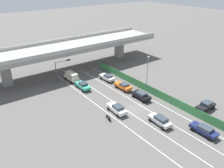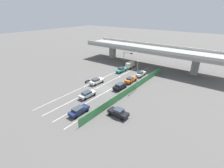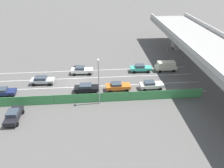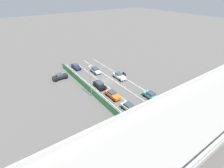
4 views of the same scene
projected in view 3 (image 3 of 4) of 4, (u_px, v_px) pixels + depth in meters
name	position (u px, v px, depth m)	size (l,w,h in m)	color
ground_plane	(76.00, 83.00, 41.75)	(300.00, 300.00, 0.00)	#565451
lane_line_left_edge	(93.00, 70.00, 46.53)	(0.14, 42.84, 0.01)	silver
lane_line_mid_left	(93.00, 78.00, 43.51)	(0.14, 42.84, 0.01)	silver
lane_line_mid_right	(93.00, 86.00, 40.48)	(0.14, 42.84, 0.01)	silver
lane_line_right_edge	(93.00, 96.00, 37.45)	(0.14, 42.84, 0.01)	silver
elevated_overpass	(211.00, 50.00, 40.58)	(53.72, 11.02, 7.74)	gray
green_fence	(92.00, 98.00, 35.40)	(0.10, 38.94, 1.79)	#3D8E4C
car_taxi_orange	(118.00, 86.00, 38.80)	(2.04, 4.62, 1.60)	orange
car_taxi_teal	(141.00, 68.00, 45.53)	(2.06, 4.62, 1.66)	teal
car_van_cream	(166.00, 66.00, 45.68)	(2.11, 4.71, 2.21)	beige
car_sedan_black	(86.00, 88.00, 38.24)	(2.10, 4.52, 1.61)	black
car_sedan_navy	(2.00, 92.00, 37.17)	(1.95, 4.66, 1.54)	navy
car_sedan_white	(82.00, 70.00, 44.59)	(2.16, 4.72, 1.69)	white
car_sedan_silver	(42.00, 80.00, 40.85)	(2.15, 4.65, 1.59)	#B7BABC
car_hatchback_white	(151.00, 85.00, 39.26)	(2.08, 4.48, 1.60)	silver
motorcycle	(78.00, 67.00, 47.14)	(0.60, 1.94, 0.93)	black
parked_sedan_dark	(13.00, 115.00, 31.38)	(4.37, 1.99, 1.70)	black
traffic_light	(169.00, 50.00, 46.18)	(4.04, 0.50, 5.56)	#47474C
street_lamp	(99.00, 78.00, 33.11)	(0.60, 0.36, 8.24)	gray
traffic_cone	(105.00, 97.00, 36.73)	(0.47, 0.47, 0.62)	orange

